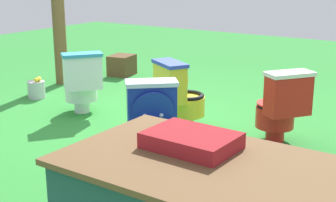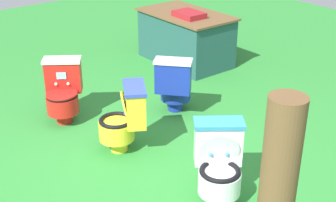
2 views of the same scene
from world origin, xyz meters
The scene contains 8 objects.
ground centered at (0.00, 0.00, 0.00)m, with size 14.00×14.00×0.00m, color #2D8433.
toilet_red centered at (-1.51, -0.07, 0.37)m, with size 0.63×0.62×0.73m.
toilet_blue centered at (-0.83, 1.05, 0.37)m, with size 0.63×0.63×0.73m.
toilet_white centered at (0.73, 0.25, 0.37)m, with size 0.64×0.62×0.73m.
toilet_yellow centered at (-0.49, 0.10, 0.37)m, with size 0.60×0.63×0.73m.
wooden_post centered at (2.01, -0.69, 0.87)m, with size 0.18×0.18×1.75m, color brown.
small_crate centered at (1.64, -1.60, 0.16)m, with size 0.39×0.33×0.31m, color brown.
lemon_bucket centered at (1.70, 0.07, 0.12)m, with size 0.22×0.22×0.28m.
Camera 1 is at (-3.04, 4.17, 1.65)m, focal length 51.79 mm.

